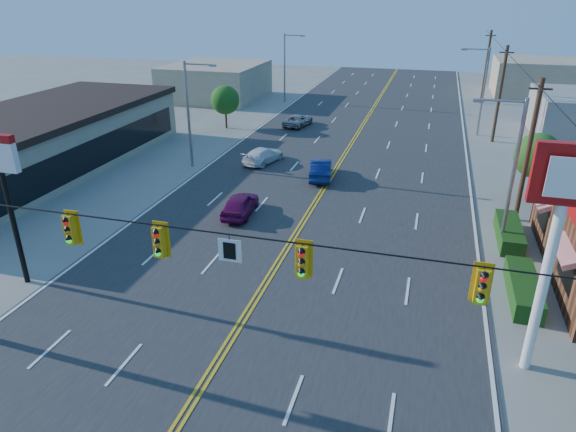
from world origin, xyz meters
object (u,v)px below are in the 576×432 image
(signal_span, at_px, (192,261))
(pizza_hut_sign, at_px, (3,179))
(car_white, at_px, (263,156))
(car_blue, at_px, (321,169))
(car_silver, at_px, (298,121))
(car_magenta, at_px, (240,205))
(kfc_pylon, at_px, (559,217))

(signal_span, bearing_deg, pizza_hut_sign, 159.81)
(pizza_hut_sign, distance_m, car_white, 21.39)
(car_blue, height_order, car_white, car_blue)
(car_silver, bearing_deg, car_white, 101.35)
(car_magenta, bearing_deg, signal_span, 101.49)
(car_white, distance_m, car_silver, 12.32)
(kfc_pylon, distance_m, car_magenta, 18.88)
(car_magenta, bearing_deg, car_blue, -116.72)
(signal_span, bearing_deg, kfc_pylon, 19.78)
(car_silver, bearing_deg, car_blue, 120.35)
(car_blue, distance_m, car_silver, 15.64)
(signal_span, relative_size, pizza_hut_sign, 3.55)
(signal_span, distance_m, car_silver, 37.34)
(kfc_pylon, distance_m, car_blue, 22.10)
(car_magenta, xyz_separation_m, car_blue, (3.30, 7.85, 0.03))
(signal_span, height_order, car_white, signal_span)
(car_blue, distance_m, car_white, 5.66)
(car_blue, bearing_deg, pizza_hut_sign, 50.36)
(car_magenta, distance_m, car_white, 10.32)
(car_blue, relative_size, car_silver, 1.02)
(car_blue, bearing_deg, kfc_pylon, 113.25)
(kfc_pylon, height_order, pizza_hut_sign, kfc_pylon)
(car_white, bearing_deg, car_blue, 172.17)
(kfc_pylon, distance_m, car_silver, 37.27)
(car_magenta, xyz_separation_m, car_white, (-1.87, 10.14, -0.06))
(signal_span, xyz_separation_m, car_magenta, (-3.88, 14.11, -4.22))
(kfc_pylon, height_order, car_magenta, kfc_pylon)
(signal_span, bearing_deg, car_blue, 91.51)
(signal_span, relative_size, car_blue, 5.70)
(kfc_pylon, height_order, car_silver, kfc_pylon)
(signal_span, xyz_separation_m, car_white, (-5.75, 24.26, -4.28))
(signal_span, distance_m, kfc_pylon, 11.87)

